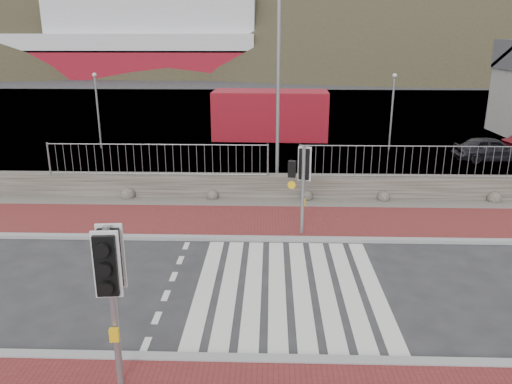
{
  "coord_description": "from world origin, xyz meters",
  "views": [
    {
      "loc": [
        -0.48,
        -11.2,
        6.03
      ],
      "look_at": [
        -0.92,
        3.0,
        1.56
      ],
      "focal_mm": 35.0,
      "sensor_mm": 36.0,
      "label": 1
    }
  ],
  "objects_px": {
    "car_a": "(491,149)",
    "traffic_signal_near": "(110,274)",
    "shipping_container": "(270,115)",
    "ferry": "(114,40)",
    "streetlight": "(282,78)",
    "traffic_signal_far": "(302,172)"
  },
  "relations": [
    {
      "from": "traffic_signal_near",
      "to": "car_a",
      "type": "distance_m",
      "value": 22.1
    },
    {
      "from": "streetlight",
      "to": "traffic_signal_far",
      "type": "bearing_deg",
      "value": -58.75
    },
    {
      "from": "traffic_signal_near",
      "to": "streetlight",
      "type": "xyz_separation_m",
      "value": [
        3.02,
        11.83,
        2.24
      ]
    },
    {
      "from": "traffic_signal_far",
      "to": "streetlight",
      "type": "distance_m",
      "value": 5.2
    },
    {
      "from": "traffic_signal_near",
      "to": "shipping_container",
      "type": "xyz_separation_m",
      "value": [
        2.58,
        22.88,
        -0.8
      ]
    },
    {
      "from": "shipping_container",
      "to": "ferry",
      "type": "bearing_deg",
      "value": 118.21
    },
    {
      "from": "ferry",
      "to": "traffic_signal_near",
      "type": "distance_m",
      "value": 74.91
    },
    {
      "from": "car_a",
      "to": "traffic_signal_far",
      "type": "bearing_deg",
      "value": 132.52
    },
    {
      "from": "car_a",
      "to": "shipping_container",
      "type": "bearing_deg",
      "value": 60.66
    },
    {
      "from": "traffic_signal_near",
      "to": "ferry",
      "type": "bearing_deg",
      "value": 102.13
    },
    {
      "from": "streetlight",
      "to": "car_a",
      "type": "distance_m",
      "value": 12.56
    },
    {
      "from": "ferry",
      "to": "traffic_signal_far",
      "type": "relative_size",
      "value": 17.53
    },
    {
      "from": "ferry",
      "to": "streetlight",
      "type": "height_order",
      "value": "ferry"
    },
    {
      "from": "traffic_signal_far",
      "to": "car_a",
      "type": "xyz_separation_m",
      "value": [
        10.03,
        10.08,
        -1.47
      ]
    },
    {
      "from": "ferry",
      "to": "streetlight",
      "type": "relative_size",
      "value": 6.29
    },
    {
      "from": "car_a",
      "to": "traffic_signal_near",
      "type": "bearing_deg",
      "value": 139.19
    },
    {
      "from": "traffic_signal_far",
      "to": "shipping_container",
      "type": "xyz_separation_m",
      "value": [
        -1.02,
        15.64,
        -0.65
      ]
    },
    {
      "from": "traffic_signal_near",
      "to": "streetlight",
      "type": "distance_m",
      "value": 12.41
    },
    {
      "from": "streetlight",
      "to": "car_a",
      "type": "bearing_deg",
      "value": 51.4
    },
    {
      "from": "traffic_signal_near",
      "to": "traffic_signal_far",
      "type": "xyz_separation_m",
      "value": [
        3.6,
        7.25,
        -0.16
      ]
    },
    {
      "from": "shipping_container",
      "to": "car_a",
      "type": "height_order",
      "value": "shipping_container"
    },
    {
      "from": "traffic_signal_far",
      "to": "shipping_container",
      "type": "height_order",
      "value": "shipping_container"
    }
  ]
}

